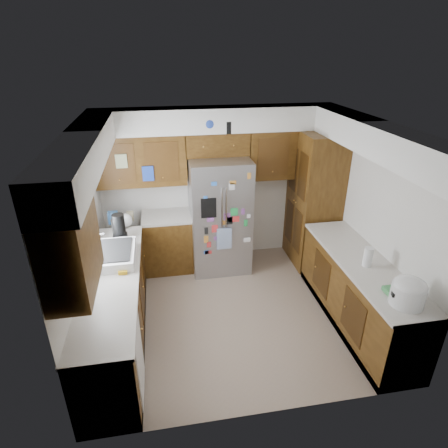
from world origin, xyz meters
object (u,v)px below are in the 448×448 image
at_px(paper_towel, 368,257).
at_px(rice_cooker, 409,291).
at_px(fridge, 220,215).
at_px(pantry, 314,200).

bearing_deg(paper_towel, rice_cooker, -88.20).
distance_m(rice_cooker, paper_towel, 0.74).
xyz_separation_m(fridge, paper_towel, (1.48, -1.78, 0.14)).
relative_size(fridge, rice_cooker, 5.19).
distance_m(fridge, rice_cooker, 2.94).
bearing_deg(rice_cooker, fridge, 120.77).
relative_size(pantry, fridge, 1.19).
height_order(fridge, rice_cooker, fridge).
relative_size(pantry, paper_towel, 8.94).
height_order(pantry, rice_cooker, pantry).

